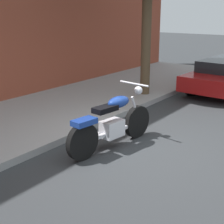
{
  "coord_description": "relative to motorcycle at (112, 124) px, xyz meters",
  "views": [
    {
      "loc": [
        -5.15,
        -3.1,
        2.54
      ],
      "look_at": [
        -0.37,
        0.4,
        0.71
      ],
      "focal_mm": 53.53,
      "sensor_mm": 36.0,
      "label": 1
    }
  ],
  "objects": [
    {
      "name": "motorcycle",
      "position": [
        0.0,
        0.0,
        0.0
      ],
      "size": [
        2.16,
        0.71,
        1.17
      ],
      "color": "black",
      "rests_on": "ground"
    },
    {
      "name": "ground_plane",
      "position": [
        0.37,
        -0.41,
        -0.48
      ],
      "size": [
        60.0,
        60.0,
        0.0
      ],
      "primitive_type": "plane",
      "color": "#303335"
    },
    {
      "name": "sidewalk",
      "position": [
        0.37,
        2.49,
        -0.41
      ],
      "size": [
        18.04,
        3.26,
        0.14
      ],
      "primitive_type": "cube",
      "color": "#969696",
      "rests_on": "ground"
    }
  ]
}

